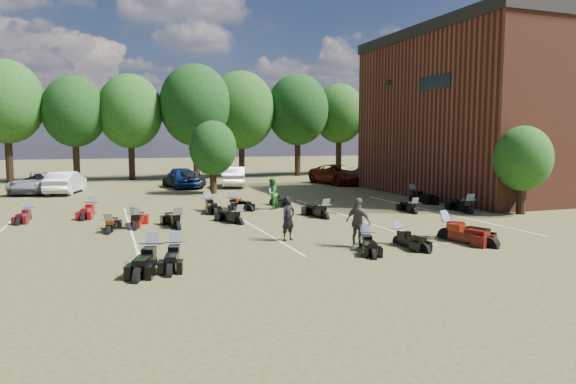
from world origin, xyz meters
name	(u,v)px	position (x,y,z in m)	size (l,w,h in m)	color
ground	(337,230)	(0.00, 0.00, 0.00)	(160.00, 160.00, 0.00)	brown
car_1	(66,182)	(-11.44, 18.68, 0.77)	(1.62, 4.66, 1.53)	silver
car_2	(37,183)	(-13.30, 19.67, 0.72)	(2.38, 5.17, 1.44)	gray
car_3	(184,179)	(-3.30, 20.32, 0.66)	(1.85, 4.54, 1.32)	black
car_4	(183,177)	(-3.37, 20.20, 0.79)	(1.86, 4.62, 1.57)	#0B1B50
car_5	(234,177)	(0.47, 19.70, 0.78)	(1.65, 4.74, 1.56)	#BBBAB5
car_6	(338,174)	(9.06, 19.10, 0.80)	(2.66, 5.78, 1.61)	#551104
car_7	(366,174)	(12.28, 20.35, 0.70)	(1.95, 4.81, 1.40)	#353439
person_black	(288,219)	(-2.63, -1.35, 0.82)	(0.60, 0.39, 1.64)	black
person_green	(272,194)	(-0.65, 6.79, 0.82)	(0.80, 0.62, 1.64)	#276A28
person_grey	(358,222)	(-0.70, -3.17, 0.86)	(1.01, 0.42, 1.72)	#4E4A43
motorcycle_1	(176,262)	(-6.98, -3.23, 0.00)	(0.70, 2.21, 1.23)	black
motorcycle_2	(152,265)	(-7.69, -3.45, 0.00)	(0.76, 2.38, 1.33)	black
motorcycle_3	(365,248)	(-0.62, -3.52, 0.00)	(0.64, 2.01, 1.12)	black
motorcycle_4	(398,244)	(0.86, -3.27, 0.00)	(0.66, 2.06, 1.15)	black
motorcycle_5	(446,237)	(3.24, -2.80, 0.00)	(0.80, 2.52, 1.40)	black
motorcycle_6	(447,239)	(3.03, -3.15, 0.00)	(0.79, 2.48, 1.38)	#4F0E0B
motorcycle_7	(136,230)	(-7.81, 2.91, 0.00)	(0.77, 2.40, 1.34)	maroon
motorcycle_8	(109,234)	(-8.85, 2.32, 0.00)	(0.65, 2.05, 1.14)	black
motorcycle_9	(178,229)	(-6.16, 2.41, 0.00)	(0.74, 2.33, 1.30)	black
motorcycle_10	(239,224)	(-3.47, 2.74, 0.00)	(0.69, 2.18, 1.22)	black
motorcycle_11	(325,219)	(0.69, 2.87, 0.00)	(0.76, 2.38, 1.33)	black
motorcycle_12	(414,214)	(5.54, 2.83, 0.00)	(0.65, 2.04, 1.13)	black
motorcycle_13	(469,214)	(8.13, 1.94, 0.00)	(0.80, 2.52, 1.40)	black
motorcycle_14	(29,220)	(-12.30, 7.22, 0.00)	(0.64, 2.02, 1.13)	#42090E
motorcycle_15	(92,215)	(-9.58, 7.76, 0.00)	(0.73, 2.30, 1.28)	maroon
motorcycle_16	(208,210)	(-3.91, 7.53, 0.00)	(0.76, 2.39, 1.33)	black
motorcycle_17	(233,208)	(-2.45, 7.97, 0.00)	(0.71, 2.21, 1.23)	black
motorcycle_18	(232,208)	(-2.55, 7.88, 0.00)	(0.68, 2.13, 1.19)	black
motorcycle_19	(273,204)	(0.06, 8.75, 0.00)	(0.70, 2.21, 1.23)	black
motorcycle_20	(413,201)	(8.41, 7.27, 0.00)	(0.80, 2.52, 1.41)	black
brick_building	(566,115)	(22.00, 9.00, 5.36)	(25.40, 15.20, 10.70)	#612A1C
tree_line	(194,110)	(-1.00, 29.00, 6.31)	(56.00, 6.00, 9.79)	black
young_tree_near_building	(523,159)	(10.50, 1.00, 2.75)	(2.80, 2.80, 4.16)	black
young_tree_midfield	(213,148)	(-2.00, 15.50, 3.09)	(3.20, 3.20, 4.70)	black
parking_lines	(248,223)	(-3.00, 3.00, 0.01)	(20.10, 14.00, 0.01)	silver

